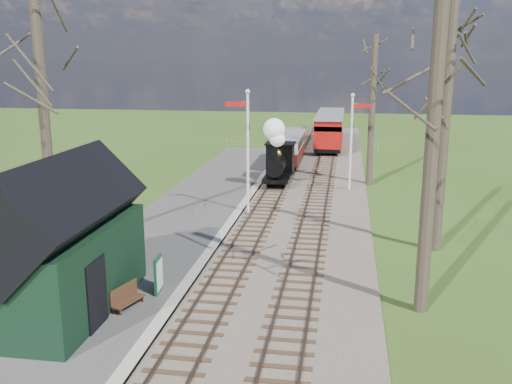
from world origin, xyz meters
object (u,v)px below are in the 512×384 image
at_px(coach, 288,148).
at_px(person, 100,287).
at_px(red_carriage_b, 331,125).
at_px(sign_board, 159,275).
at_px(semaphore_near, 246,143).
at_px(locomotive, 278,155).
at_px(semaphore_far, 353,135).
at_px(station_shed, 61,244).
at_px(red_carriage_a, 329,133).
at_px(bench, 126,297).

height_order(coach, person, coach).
xyz_separation_m(red_carriage_b, person, (-5.79, -37.17, -0.69)).
xyz_separation_m(sign_board, person, (-1.31, -1.57, 0.15)).
height_order(semaphore_near, locomotive, semaphore_near).
relative_size(semaphore_near, locomotive, 1.52).
xyz_separation_m(semaphore_far, coach, (-4.37, 6.77, -1.95)).
bearing_deg(coach, locomotive, -90.11).
distance_m(coach, sign_board, 23.18).
bearing_deg(station_shed, person, 5.07).
relative_size(locomotive, red_carriage_a, 0.72).
xyz_separation_m(station_shed, sign_board, (2.42, 1.67, -1.47)).
bearing_deg(semaphore_far, bench, -111.35).
bearing_deg(semaphore_far, station_shed, -115.72).
distance_m(station_shed, sign_board, 3.29).
height_order(semaphore_near, person, semaphore_near).
relative_size(semaphore_far, person, 3.85).
bearing_deg(station_shed, red_carriage_a, 77.75).
relative_size(semaphore_near, red_carriage_a, 1.10).
distance_m(station_shed, person, 1.73).
bearing_deg(locomotive, sign_board, -96.26).
bearing_deg(red_carriage_b, semaphore_near, -97.59).
relative_size(station_shed, person, 4.24).
distance_m(red_carriage_b, bench, 37.26).
relative_size(semaphore_near, coach, 0.95).
bearing_deg(red_carriage_a, sign_board, -98.47).
bearing_deg(red_carriage_b, semaphore_far, -84.74).
bearing_deg(bench, sign_board, 63.93).
height_order(semaphore_far, red_carriage_b, semaphore_far).
xyz_separation_m(locomotive, sign_board, (-1.87, -17.04, -1.11)).
bearing_deg(station_shed, semaphore_far, 64.28).
relative_size(coach, red_carriage_a, 1.16).
bearing_deg(coach, red_carriage_b, 78.25).
relative_size(locomotive, coach, 0.62).
bearing_deg(coach, semaphore_near, -93.45).
height_order(coach, red_carriage_b, red_carriage_b).
bearing_deg(semaphore_near, coach, 86.55).
bearing_deg(sign_board, station_shed, -145.32).
height_order(locomotive, bench, locomotive).
distance_m(locomotive, red_carriage_a, 13.32).
bearing_deg(person, station_shed, 90.25).
bearing_deg(bench, semaphore_far, 68.65).
distance_m(bench, person, 0.85).
height_order(red_carriage_a, person, red_carriage_a).
relative_size(locomotive, person, 2.75).
bearing_deg(bench, semaphore_near, 81.47).
distance_m(coach, red_carriage_b, 12.77).
xyz_separation_m(semaphore_far, person, (-7.57, -17.90, -2.41)).
xyz_separation_m(coach, red_carriage_a, (2.60, 7.00, 0.24)).
bearing_deg(semaphore_near, station_shed, -106.38).
bearing_deg(person, locomotive, -14.53).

